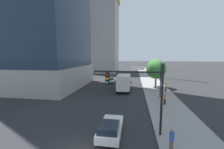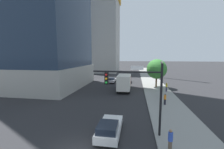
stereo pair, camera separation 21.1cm
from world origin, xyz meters
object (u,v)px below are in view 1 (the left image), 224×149
at_px(construction_building, 99,31).
at_px(street_tree, 156,69).
at_px(traffic_light_pole, 138,87).
at_px(car_silver, 111,80).
at_px(pedestrian_yellow_shirt, 166,87).
at_px(car_white, 110,128).
at_px(street_lamp, 161,74).
at_px(car_black, 126,80).
at_px(pedestrian_blue_shirt, 172,140).
at_px(pedestrian_orange_shirt, 165,99).
at_px(box_truck, 124,82).

bearing_deg(construction_building, street_tree, -56.62).
relative_size(traffic_light_pole, car_silver, 1.46).
bearing_deg(pedestrian_yellow_shirt, car_white, -115.25).
bearing_deg(street_lamp, car_black, 114.02).
height_order(car_black, car_silver, car_silver).
height_order(car_black, pedestrian_blue_shirt, pedestrian_blue_shirt).
relative_size(car_black, pedestrian_blue_shirt, 2.47).
bearing_deg(car_silver, pedestrian_blue_shirt, -72.62).
bearing_deg(traffic_light_pole, pedestrian_orange_shirt, 64.76).
bearing_deg(traffic_light_pole, street_lamp, 71.96).
relative_size(construction_building, car_black, 10.12).
distance_m(car_white, box_truck, 17.62).
bearing_deg(box_truck, street_tree, 30.93).
xyz_separation_m(street_lamp, box_truck, (-6.45, 4.48, -2.28)).
bearing_deg(street_lamp, construction_building, 116.75).
xyz_separation_m(car_white, pedestrian_orange_shirt, (6.49, 9.31, 0.23)).
xyz_separation_m(car_black, pedestrian_blue_shirt, (4.81, -29.24, 0.36)).
height_order(construction_building, pedestrian_yellow_shirt, construction_building).
distance_m(street_lamp, car_white, 15.00).
distance_m(car_black, pedestrian_orange_shirt, 19.38).
bearing_deg(car_black, pedestrian_orange_shirt, -70.44).
bearing_deg(pedestrian_blue_shirt, construction_building, 108.61).
distance_m(traffic_light_pole, pedestrian_blue_shirt, 4.76).
relative_size(traffic_light_pole, street_lamp, 1.04).
bearing_deg(traffic_light_pole, pedestrian_yellow_shirt, 70.77).
distance_m(street_lamp, car_black, 16.21).
height_order(construction_building, street_tree, construction_building).
bearing_deg(car_silver, car_white, -81.40).
relative_size(traffic_light_pole, car_black, 1.50).
relative_size(car_silver, car_white, 0.96).
bearing_deg(pedestrian_orange_shirt, box_truck, 128.09).
xyz_separation_m(traffic_light_pole, pedestrian_orange_shirt, (4.13, 8.76, -3.49)).
xyz_separation_m(traffic_light_pole, street_lamp, (4.09, 12.56, -0.31)).
bearing_deg(street_tree, pedestrian_yellow_shirt, -70.64).
distance_m(box_truck, pedestrian_yellow_shirt, 8.36).
height_order(construction_building, car_silver, construction_building).
xyz_separation_m(construction_building, pedestrian_yellow_shirt, (21.79, -34.98, -17.13)).
relative_size(street_lamp, pedestrian_orange_shirt, 3.83).
distance_m(street_tree, pedestrian_yellow_shirt, 5.34).
height_order(car_silver, car_white, car_white).
distance_m(car_black, car_white, 27.57).
relative_size(car_silver, pedestrian_yellow_shirt, 2.41).
distance_m(car_white, pedestrian_blue_shirt, 5.10).
distance_m(street_lamp, pedestrian_yellow_shirt, 5.78).
bearing_deg(construction_building, car_white, -75.64).
height_order(street_lamp, pedestrian_orange_shirt, street_lamp).
height_order(street_tree, car_white, street_tree).
height_order(traffic_light_pole, street_tree, traffic_light_pole).
xyz_separation_m(traffic_light_pole, street_tree, (4.53, 21.16, -0.22)).
relative_size(street_tree, pedestrian_blue_shirt, 3.66).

